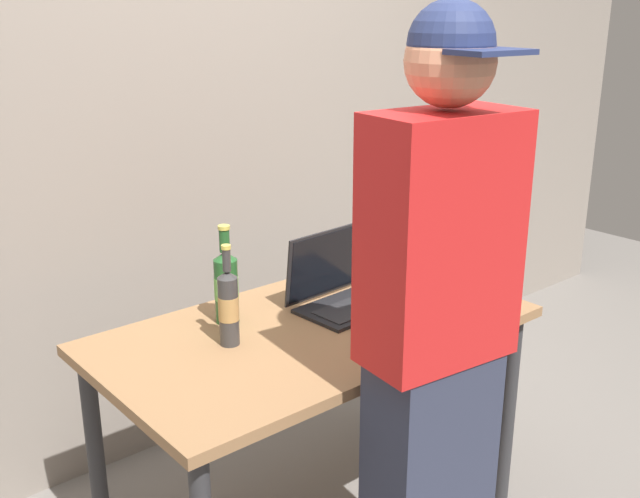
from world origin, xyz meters
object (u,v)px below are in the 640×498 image
at_px(beer_bottle_dark, 228,306).
at_px(beer_bottle_amber, 226,285).
at_px(laptop, 341,288).
at_px(person_figure, 435,341).
at_px(coffee_mug, 386,256).

distance_m(beer_bottle_dark, beer_bottle_amber, 0.17).
xyz_separation_m(laptop, person_figure, (-0.22, -0.61, 0.09)).
distance_m(beer_bottle_dark, coffee_mug, 0.85).
relative_size(beer_bottle_dark, coffee_mug, 2.46).
distance_m(beer_bottle_dark, person_figure, 0.64).
height_order(laptop, beer_bottle_dark, beer_bottle_dark).
height_order(beer_bottle_amber, coffee_mug, beer_bottle_amber).
distance_m(laptop, beer_bottle_dark, 0.47).
height_order(laptop, person_figure, person_figure).
distance_m(laptop, beer_bottle_amber, 0.40).
bearing_deg(beer_bottle_dark, person_figure, -67.68).
distance_m(laptop, coffee_mug, 0.40).
relative_size(person_figure, coffee_mug, 13.74).
bearing_deg(beer_bottle_amber, laptop, -18.54).
relative_size(laptop, coffee_mug, 2.87).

